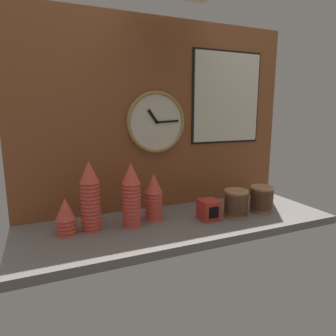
# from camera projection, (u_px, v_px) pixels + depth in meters

# --- Properties ---
(ground_plane) EXTENTS (1.60, 0.56, 0.04)m
(ground_plane) POSITION_uv_depth(u_px,v_px,m) (180.00, 224.00, 1.55)
(ground_plane) COLOR slate
(wall_tiled_back) EXTENTS (1.60, 0.03, 1.05)m
(wall_tiled_back) POSITION_uv_depth(u_px,v_px,m) (160.00, 116.00, 1.69)
(wall_tiled_back) COLOR brown
(wall_tiled_back) RESTS_ON ground_plane
(cup_stack_left) EXTENTS (0.09, 0.09, 0.33)m
(cup_stack_left) POSITION_uv_depth(u_px,v_px,m) (90.00, 196.00, 1.38)
(cup_stack_left) COLOR #DB4C3D
(cup_stack_left) RESTS_ON ground_plane
(cup_stack_far_left) EXTENTS (0.09, 0.09, 0.17)m
(cup_stack_far_left) POSITION_uv_depth(u_px,v_px,m) (66.00, 216.00, 1.35)
(cup_stack_far_left) COLOR #DB4C3D
(cup_stack_far_left) RESTS_ON ground_plane
(cup_stack_center) EXTENTS (0.09, 0.09, 0.25)m
(cup_stack_center) POSITION_uv_depth(u_px,v_px,m) (154.00, 197.00, 1.53)
(cup_stack_center) COLOR #DB4C3D
(cup_stack_center) RESTS_ON ground_plane
(cup_stack_center_left) EXTENTS (0.09, 0.09, 0.32)m
(cup_stack_center_left) POSITION_uv_depth(u_px,v_px,m) (131.00, 195.00, 1.43)
(cup_stack_center_left) COLOR #DB4C3D
(cup_stack_center_left) RESTS_ON ground_plane
(bowl_stack_right) EXTENTS (0.13, 0.13, 0.15)m
(bowl_stack_right) POSITION_uv_depth(u_px,v_px,m) (236.00, 203.00, 1.59)
(bowl_stack_right) COLOR #996B47
(bowl_stack_right) RESTS_ON ground_plane
(bowl_stack_far_right) EXTENTS (0.13, 0.13, 0.15)m
(bowl_stack_far_right) POSITION_uv_depth(u_px,v_px,m) (262.00, 198.00, 1.67)
(bowl_stack_far_right) COLOR #996B47
(bowl_stack_far_right) RESTS_ON ground_plane
(wall_clock) EXTENTS (0.34, 0.03, 0.34)m
(wall_clock) POSITION_uv_depth(u_px,v_px,m) (156.00, 122.00, 1.65)
(wall_clock) COLOR beige
(menu_board) EXTENTS (0.47, 0.01, 0.55)m
(menu_board) POSITION_uv_depth(u_px,v_px,m) (227.00, 98.00, 1.81)
(menu_board) COLOR black
(napkin_dispenser) EXTENTS (0.10, 0.10, 0.10)m
(napkin_dispenser) POSITION_uv_depth(u_px,v_px,m) (209.00, 210.00, 1.55)
(napkin_dispenser) COLOR red
(napkin_dispenser) RESTS_ON ground_plane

